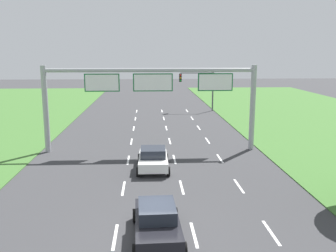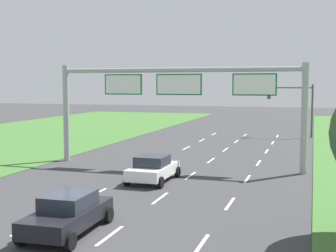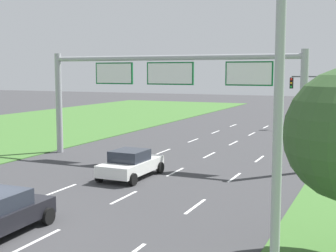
{
  "view_description": "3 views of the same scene",
  "coord_description": "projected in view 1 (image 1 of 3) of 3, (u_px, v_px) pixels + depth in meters",
  "views": [
    {
      "loc": [
        -0.27,
        -15.33,
        7.98
      ],
      "look_at": [
        1.26,
        12.05,
        2.58
      ],
      "focal_mm": 40.0,
      "sensor_mm": 36.0,
      "label": 1
    },
    {
      "loc": [
        8.93,
        -15.66,
        5.69
      ],
      "look_at": [
        0.47,
        11.43,
        3.11
      ],
      "focal_mm": 50.0,
      "sensor_mm": 36.0,
      "label": 2
    },
    {
      "loc": [
        12.11,
        -12.27,
        5.74
      ],
      "look_at": [
        0.74,
        13.23,
        2.49
      ],
      "focal_mm": 50.0,
      "sensor_mm": 36.0,
      "label": 3
    }
  ],
  "objects": [
    {
      "name": "sign_gantry",
      "position": [
        152.0,
        91.0,
        30.08
      ],
      "size": [
        17.24,
        0.44,
        7.0
      ],
      "color": "#9EA0A5",
      "rests_on": "ground_plane"
    },
    {
      "name": "car_near_red",
      "position": [
        153.0,
        158.0,
        25.94
      ],
      "size": [
        2.25,
        4.31,
        1.53
      ],
      "rotation": [
        0.0,
        0.0,
        -0.01
      ],
      "color": "white",
      "rests_on": "ground_plane"
    },
    {
      "name": "lane_dashes_slip",
      "position": [
        228.0,
        171.0,
        25.68
      ],
      "size": [
        0.14,
        56.4,
        0.01
      ],
      "color": "white",
      "rests_on": "ground_plane"
    },
    {
      "name": "lane_dashes_inner_left",
      "position": [
        126.0,
        172.0,
        25.3
      ],
      "size": [
        0.14,
        56.4,
        0.01
      ],
      "color": "white",
      "rests_on": "ground_plane"
    },
    {
      "name": "car_lead_silver",
      "position": [
        157.0,
        221.0,
        16.26
      ],
      "size": [
        2.26,
        4.51,
        1.52
      ],
      "rotation": [
        0.0,
        0.0,
        0.03
      ],
      "color": "black",
      "rests_on": "ground_plane"
    },
    {
      "name": "ground_plane",
      "position": [
        155.0,
        236.0,
        16.58
      ],
      "size": [
        200.0,
        200.0,
        0.0
      ],
      "primitive_type": "plane",
      "color": "#38383A"
    },
    {
      "name": "lane_dashes_inner_right",
      "position": [
        178.0,
        172.0,
        25.49
      ],
      "size": [
        0.14,
        56.4,
        0.01
      ],
      "color": "white",
      "rests_on": "ground_plane"
    },
    {
      "name": "traffic_light_mast",
      "position": [
        199.0,
        83.0,
        51.26
      ],
      "size": [
        4.76,
        0.49,
        5.6
      ],
      "color": "#47494F",
      "rests_on": "ground_plane"
    }
  ]
}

